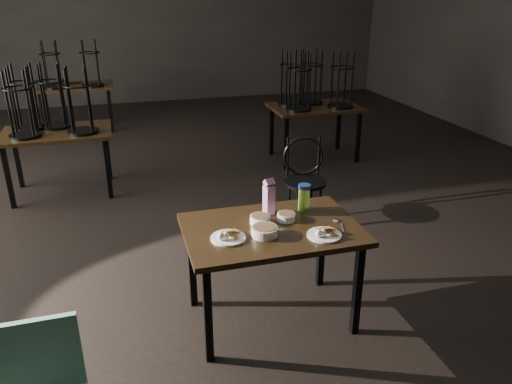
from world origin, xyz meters
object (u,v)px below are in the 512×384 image
object	(u,v)px
main_table	(272,237)
juice_carton	(269,197)
bentwood_chair	(304,175)
water_bottle	(304,197)

from	to	relation	value
main_table	juice_carton	bearing A→B (deg)	78.36
juice_carton	bentwood_chair	xyz separation A→B (m)	(0.75, 1.23, -0.35)
main_table	juice_carton	size ratio (longest dim) A/B	4.42
juice_carton	bentwood_chair	bearing A→B (deg)	58.50
bentwood_chair	water_bottle	bearing A→B (deg)	-98.91
water_bottle	bentwood_chair	world-z (taller)	water_bottle
juice_carton	water_bottle	size ratio (longest dim) A/B	1.36
main_table	water_bottle	bearing A→B (deg)	33.84
water_bottle	main_table	bearing A→B (deg)	-146.16
water_bottle	bentwood_chair	distance (m)	1.37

